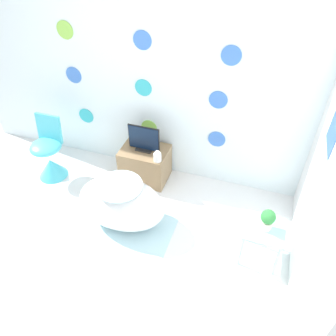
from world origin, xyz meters
The scene contains 11 objects.
ground_plane centered at (0.00, 0.00, 0.00)m, with size 12.00×12.00×0.00m, color white.
wall_back_dotted centered at (0.00, 1.71, 1.30)m, with size 4.81×0.05×2.60m.
wall_right centered at (1.92, 0.85, 1.31)m, with size 0.06×2.69×2.60m.
rug centered at (0.06, 0.55, 0.00)m, with size 1.24×0.72×0.01m.
bathtub centered at (0.09, 0.68, 0.28)m, with size 0.97×0.60×0.56m.
chair centered at (-1.11, 1.10, 0.28)m, with size 0.39×0.39×0.82m.
tv_cabinet centered at (0.06, 1.44, 0.22)m, with size 0.57×0.43×0.44m.
tv centered at (0.06, 1.45, 0.59)m, with size 0.39×0.12×0.33m.
vase centered at (0.28, 1.30, 0.50)m, with size 0.09×0.09×0.14m.
side_table centered at (1.58, 0.69, 0.36)m, with size 0.39×0.38×0.44m.
potted_plant_left centered at (1.58, 0.69, 0.56)m, with size 0.14×0.14×0.23m.
Camera 1 is at (1.34, -1.47, 2.87)m, focal length 35.00 mm.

